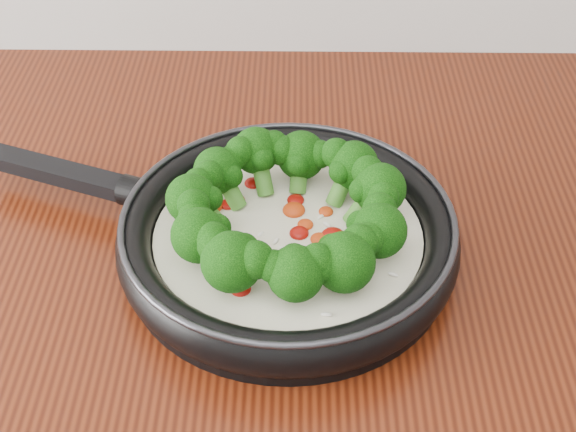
{
  "coord_description": "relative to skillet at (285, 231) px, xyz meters",
  "views": [
    {
      "loc": [
        0.13,
        0.59,
        1.39
      ],
      "look_at": [
        0.12,
        1.11,
        0.95
      ],
      "focal_mm": 50.3,
      "sensor_mm": 36.0,
      "label": 1
    }
  ],
  "objects": [
    {
      "name": "skillet",
      "position": [
        0.0,
        0.0,
        0.0
      ],
      "size": [
        0.49,
        0.38,
        0.09
      ],
      "color": "black",
      "rests_on": "counter"
    }
  ]
}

